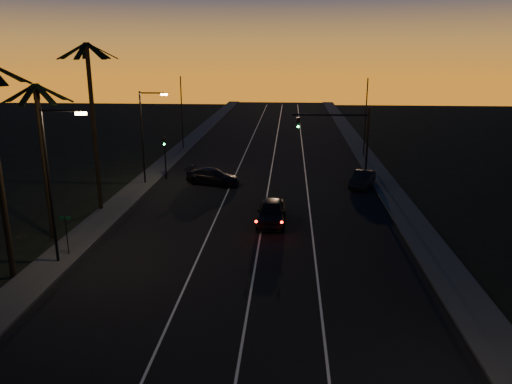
# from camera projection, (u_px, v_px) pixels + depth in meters

# --- Properties ---
(road) EXTENTS (20.00, 170.00, 0.01)m
(road) POSITION_uv_depth(u_px,v_px,m) (257.00, 213.00, 37.98)
(road) COLOR black
(road) RESTS_ON ground
(sidewalk_left) EXTENTS (2.40, 170.00, 0.16)m
(sidewalk_left) POSITION_uv_depth(u_px,v_px,m) (114.00, 209.00, 38.70)
(sidewalk_left) COLOR #333330
(sidewalk_left) RESTS_ON ground
(sidewalk_right) EXTENTS (2.40, 170.00, 0.16)m
(sidewalk_right) POSITION_uv_depth(u_px,v_px,m) (407.00, 216.00, 37.23)
(sidewalk_right) COLOR #333330
(sidewalk_right) RESTS_ON ground
(lane_stripe_left) EXTENTS (0.12, 160.00, 0.01)m
(lane_stripe_left) POSITION_uv_depth(u_px,v_px,m) (218.00, 212.00, 38.18)
(lane_stripe_left) COLOR silver
(lane_stripe_left) RESTS_ON road
(lane_stripe_mid) EXTENTS (0.12, 160.00, 0.01)m
(lane_stripe_mid) POSITION_uv_depth(u_px,v_px,m) (264.00, 213.00, 37.95)
(lane_stripe_mid) COLOR silver
(lane_stripe_mid) RESTS_ON road
(lane_stripe_right) EXTENTS (0.12, 160.00, 0.01)m
(lane_stripe_right) POSITION_uv_depth(u_px,v_px,m) (310.00, 214.00, 37.72)
(lane_stripe_right) COLOR silver
(lane_stripe_right) RESTS_ON road
(palm_mid) EXTENTS (4.25, 4.16, 10.03)m
(palm_mid) POSITION_uv_depth(u_px,v_px,m) (42.00, 145.00, 31.39)
(palm_mid) COLOR black
(palm_mid) RESTS_ON ground
(palm_far) EXTENTS (4.25, 4.16, 12.53)m
(palm_far) POSITION_uv_depth(u_px,v_px,m) (92.00, 112.00, 36.71)
(palm_far) COLOR black
(palm_far) RESTS_ON ground
(streetlight_left_near) EXTENTS (2.55, 0.26, 9.00)m
(streetlight_left_near) POSITION_uv_depth(u_px,v_px,m) (53.00, 175.00, 27.64)
(streetlight_left_near) COLOR black
(streetlight_left_near) RESTS_ON ground
(streetlight_left_far) EXTENTS (2.55, 0.26, 8.50)m
(streetlight_left_far) POSITION_uv_depth(u_px,v_px,m) (145.00, 130.00, 44.98)
(streetlight_left_far) COLOR black
(streetlight_left_far) RESTS_ON ground
(street_sign) EXTENTS (0.70, 0.06, 2.60)m
(street_sign) POSITION_uv_depth(u_px,v_px,m) (66.00, 231.00, 29.61)
(street_sign) COLOR black
(street_sign) RESTS_ON ground
(signal_mast) EXTENTS (7.10, 0.41, 7.00)m
(signal_mast) POSITION_uv_depth(u_px,v_px,m) (342.00, 132.00, 45.80)
(signal_mast) COLOR black
(signal_mast) RESTS_ON ground
(signal_post) EXTENTS (0.28, 0.37, 4.20)m
(signal_post) POSITION_uv_depth(u_px,v_px,m) (165.00, 150.00, 47.40)
(signal_post) COLOR black
(signal_post) RESTS_ON ground
(far_pole_left) EXTENTS (0.14, 0.14, 9.00)m
(far_pole_left) POSITION_uv_depth(u_px,v_px,m) (182.00, 113.00, 61.47)
(far_pole_left) COLOR black
(far_pole_left) RESTS_ON ground
(far_pole_right) EXTENTS (0.14, 0.14, 9.00)m
(far_pole_right) POSITION_uv_depth(u_px,v_px,m) (366.00, 118.00, 57.15)
(far_pole_right) COLOR black
(far_pole_right) RESTS_ON ground
(lead_car) EXTENTS (2.07, 5.54, 1.68)m
(lead_car) POSITION_uv_depth(u_px,v_px,m) (271.00, 212.00, 35.61)
(lead_car) COLOR black
(lead_car) RESTS_ON road
(right_car) EXTENTS (2.99, 4.69, 1.46)m
(right_car) POSITION_uv_depth(u_px,v_px,m) (362.00, 179.00, 45.12)
(right_car) COLOR black
(right_car) RESTS_ON road
(cross_car) EXTENTS (5.47, 3.54, 1.48)m
(cross_car) POSITION_uv_depth(u_px,v_px,m) (213.00, 176.00, 46.06)
(cross_car) COLOR black
(cross_car) RESTS_ON road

